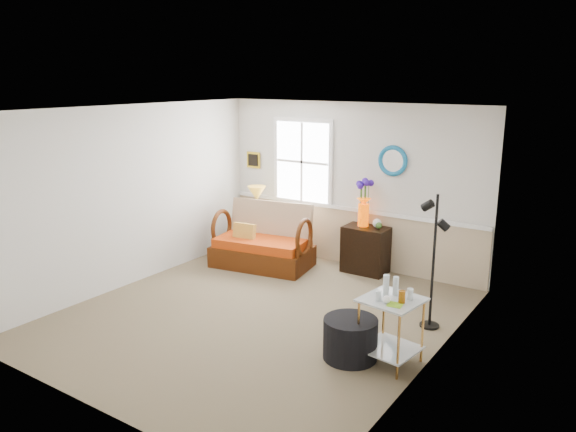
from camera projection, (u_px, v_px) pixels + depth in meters
The scene contains 19 objects.
floor at pixel (258, 315), 7.20m from camera, with size 4.50×5.00×0.01m, color #837352.
ceiling at pixel (255, 110), 6.57m from camera, with size 4.50×5.00×0.01m, color white.
walls at pixel (256, 217), 6.88m from camera, with size 4.51×5.01×2.60m.
wainscot at pixel (349, 237), 9.09m from camera, with size 4.46×0.02×0.90m, color tan.
chair_rail at pixel (350, 209), 8.96m from camera, with size 4.46×0.04×0.06m, color white.
window at pixel (302, 162), 9.28m from camera, with size 1.14×0.06×1.44m, color white, non-canonical shape.
picture at pixel (254, 160), 9.86m from camera, with size 0.28×0.03×0.28m, color #B38E1B.
mirror at pixel (393, 161), 8.39m from camera, with size 0.47×0.47×0.07m, color #188BBA.
loveseat at pixel (262, 236), 8.95m from camera, with size 1.53×0.87×1.00m, color #5C2808, non-canonical shape.
throw_pillow at pixel (244, 235), 8.97m from camera, with size 0.37×0.09×0.37m, color orange, non-canonical shape.
lamp_stand at pixel (256, 234), 9.78m from camera, with size 0.34×0.34×0.60m, color black, non-canonical shape.
table_lamp at pixel (257, 202), 9.61m from camera, with size 0.31×0.31×0.56m, color gold, non-canonical shape.
potted_plant at pixel (261, 211), 9.58m from camera, with size 0.33×0.37×0.29m, color #3E6727.
cabinet at pixel (366, 250), 8.71m from camera, with size 0.68×0.44×0.73m, color black, non-canonical shape.
flower_vase at pixel (364, 203), 8.59m from camera, with size 0.21×0.21×0.73m, color #EC4D00, non-canonical shape.
side_table at pixel (391, 331), 5.92m from camera, with size 0.57×0.57×0.73m, color #C1863C, non-canonical shape.
tabletop_items at pixel (394, 290), 5.78m from camera, with size 0.37×0.37×0.22m, color silver, non-canonical shape.
floor_lamp at pixel (433, 262), 6.67m from camera, with size 0.24×0.24×1.66m, color black, non-canonical shape.
ottoman at pixel (350, 339), 6.05m from camera, with size 0.59×0.59×0.45m, color black.
Camera 1 is at (4.04, -5.33, 2.98)m, focal length 35.00 mm.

